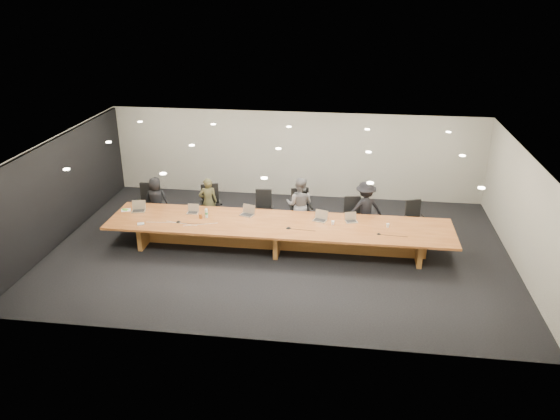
# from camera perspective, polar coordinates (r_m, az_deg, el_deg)

# --- Properties ---
(ground) EXTENTS (12.00, 12.00, 0.00)m
(ground) POSITION_cam_1_polar(r_m,az_deg,el_deg) (14.55, -0.16, -4.09)
(ground) COLOR black
(ground) RESTS_ON ground
(back_wall) EXTENTS (12.00, 0.02, 2.80)m
(back_wall) POSITION_cam_1_polar(r_m,az_deg,el_deg) (17.72, 1.60, 5.81)
(back_wall) COLOR beige
(back_wall) RESTS_ON ground
(left_wall_panel) EXTENTS (0.08, 7.84, 2.74)m
(left_wall_panel) POSITION_cam_1_polar(r_m,az_deg,el_deg) (15.86, -21.95, 1.93)
(left_wall_panel) COLOR black
(left_wall_panel) RESTS_ON ground
(conference_table) EXTENTS (9.00, 1.80, 0.75)m
(conference_table) POSITION_cam_1_polar(r_m,az_deg,el_deg) (14.32, -0.16, -2.23)
(conference_table) COLOR brown
(conference_table) RESTS_ON ground
(chair_far_left) EXTENTS (0.64, 0.64, 1.16)m
(chair_far_left) POSITION_cam_1_polar(r_m,az_deg,el_deg) (16.41, -13.69, 0.68)
(chair_far_left) COLOR black
(chair_far_left) RESTS_ON ground
(chair_left) EXTENTS (0.78, 0.78, 1.20)m
(chair_left) POSITION_cam_1_polar(r_m,az_deg,el_deg) (15.86, -7.22, 0.47)
(chair_left) COLOR black
(chair_left) RESTS_ON ground
(chair_mid_left) EXTENTS (0.60, 0.60, 1.10)m
(chair_mid_left) POSITION_cam_1_polar(r_m,az_deg,el_deg) (15.61, -1.78, 0.08)
(chair_mid_left) COLOR black
(chair_mid_left) RESTS_ON ground
(chair_mid_right) EXTENTS (0.76, 0.76, 1.20)m
(chair_mid_right) POSITION_cam_1_polar(r_m,az_deg,el_deg) (15.44, 2.23, 0.00)
(chair_mid_right) COLOR black
(chair_mid_right) RESTS_ON ground
(chair_right) EXTENTS (0.64, 0.64, 1.09)m
(chair_right) POSITION_cam_1_polar(r_m,az_deg,el_deg) (15.26, 7.63, -0.71)
(chair_right) COLOR black
(chair_right) RESTS_ON ground
(chair_far_right) EXTENTS (0.68, 0.68, 1.04)m
(chair_far_right) POSITION_cam_1_polar(r_m,az_deg,el_deg) (15.48, 13.96, -0.95)
(chair_far_right) COLOR black
(chair_far_right) RESTS_ON ground
(person_a) EXTENTS (0.73, 0.52, 1.40)m
(person_a) POSITION_cam_1_polar(r_m,az_deg,el_deg) (16.24, -12.80, 0.98)
(person_a) COLOR black
(person_a) RESTS_ON ground
(person_b) EXTENTS (0.61, 0.50, 1.45)m
(person_b) POSITION_cam_1_polar(r_m,az_deg,el_deg) (15.79, -7.51, 0.83)
(person_b) COLOR #38361F
(person_b) RESTS_ON ground
(person_c) EXTENTS (0.84, 0.69, 1.59)m
(person_c) POSITION_cam_1_polar(r_m,az_deg,el_deg) (15.29, 2.06, 0.57)
(person_c) COLOR #5C5C5F
(person_c) RESTS_ON ground
(person_d) EXTENTS (1.14, 0.89, 1.55)m
(person_d) POSITION_cam_1_polar(r_m,az_deg,el_deg) (15.25, 8.88, 0.16)
(person_d) COLOR black
(person_d) RESTS_ON ground
(laptop_a) EXTENTS (0.41, 0.33, 0.29)m
(laptop_a) POSITION_cam_1_polar(r_m,az_deg,el_deg) (15.40, -14.61, 0.35)
(laptop_a) COLOR tan
(laptop_a) RESTS_ON conference_table
(laptop_b) EXTENTS (0.31, 0.23, 0.24)m
(laptop_b) POSITION_cam_1_polar(r_m,az_deg,el_deg) (14.98, -9.14, 0.09)
(laptop_b) COLOR tan
(laptop_b) RESTS_ON conference_table
(laptop_c) EXTENTS (0.42, 0.35, 0.28)m
(laptop_c) POSITION_cam_1_polar(r_m,az_deg,el_deg) (14.67, -3.50, -0.07)
(laptop_c) COLOR tan
(laptop_c) RESTS_ON conference_table
(laptop_d) EXTENTS (0.41, 0.35, 0.27)m
(laptop_d) POSITION_cam_1_polar(r_m,az_deg,el_deg) (14.35, 4.18, -0.64)
(laptop_d) COLOR tan
(laptop_d) RESTS_ON conference_table
(laptop_e) EXTENTS (0.36, 0.30, 0.24)m
(laptop_e) POSITION_cam_1_polar(r_m,az_deg,el_deg) (14.38, 7.49, -0.80)
(laptop_e) COLOR tan
(laptop_e) RESTS_ON conference_table
(water_bottle) EXTENTS (0.09, 0.09, 0.25)m
(water_bottle) POSITION_cam_1_polar(r_m,az_deg,el_deg) (14.65, -7.70, -0.34)
(water_bottle) COLOR silver
(water_bottle) RESTS_ON conference_table
(amber_mug) EXTENTS (0.10, 0.10, 0.11)m
(amber_mug) POSITION_cam_1_polar(r_m,az_deg,el_deg) (14.66, -8.28, -0.64)
(amber_mug) COLOR brown
(amber_mug) RESTS_ON conference_table
(paper_cup_near) EXTENTS (0.09, 0.09, 0.10)m
(paper_cup_near) POSITION_cam_1_polar(r_m,az_deg,el_deg) (14.20, 5.54, -1.33)
(paper_cup_near) COLOR white
(paper_cup_near) RESTS_ON conference_table
(paper_cup_far) EXTENTS (0.10, 0.10, 0.09)m
(paper_cup_far) POSITION_cam_1_polar(r_m,az_deg,el_deg) (14.26, 11.20, -1.59)
(paper_cup_far) COLOR silver
(paper_cup_far) RESTS_ON conference_table
(notepad) EXTENTS (0.31, 0.28, 0.02)m
(notepad) POSITION_cam_1_polar(r_m,az_deg,el_deg) (15.61, -15.80, -0.00)
(notepad) COLOR white
(notepad) RESTS_ON conference_table
(lime_gadget) EXTENTS (0.17, 0.12, 0.02)m
(lime_gadget) POSITION_cam_1_polar(r_m,az_deg,el_deg) (15.59, -15.87, 0.04)
(lime_gadget) COLOR #5CB22F
(lime_gadget) RESTS_ON notepad
(av_box) EXTENTS (0.21, 0.19, 0.03)m
(av_box) POSITION_cam_1_polar(r_m,az_deg,el_deg) (14.61, -14.35, -1.42)
(av_box) COLOR silver
(av_box) RESTS_ON conference_table
(mic_left) EXTENTS (0.17, 0.17, 0.03)m
(mic_left) POSITION_cam_1_polar(r_m,az_deg,el_deg) (14.53, -10.58, -1.20)
(mic_left) COLOR black
(mic_left) RESTS_ON conference_table
(mic_center) EXTENTS (0.17, 0.17, 0.03)m
(mic_center) POSITION_cam_1_polar(r_m,az_deg,el_deg) (13.93, 0.90, -1.86)
(mic_center) COLOR black
(mic_center) RESTS_ON conference_table
(mic_right) EXTENTS (0.14, 0.14, 0.03)m
(mic_right) POSITION_cam_1_polar(r_m,az_deg,el_deg) (13.84, 10.29, -2.45)
(mic_right) COLOR black
(mic_right) RESTS_ON conference_table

